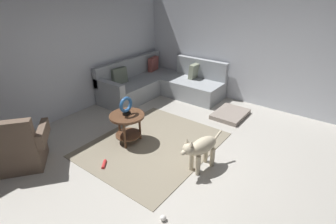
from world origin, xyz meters
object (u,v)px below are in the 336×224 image
Objects in this scene: torus_sculpture at (126,106)px; armchair at (20,149)px; dog_bed_mat at (230,114)px; dog_toy_ball at (163,218)px; sectional_couch at (159,84)px; dog_toy_rope at (104,164)px; side_table at (127,121)px; dog at (201,148)px.

armchair is at bearing 151.04° from torus_sculpture.
dog_toy_ball is at bearing -170.51° from dog_bed_mat.
dog_bed_mat is (-0.01, -1.93, -0.25)m from sectional_couch.
sectional_couch reaches higher than torus_sculpture.
dog_bed_mat is 4.21× the size of dog_toy_rope.
side_table is 8.08× the size of dog_toy_ball.
dog_toy_ball is (-0.98, -1.53, -0.67)m from torus_sculpture.
sectional_couch is 2.96m from dog_toy_rope.
dog_bed_mat reaches higher than dog_toy_ball.
armchair is (-3.48, -0.10, 0.03)m from sectional_couch.
side_table is 0.29m from torus_sculpture.
dog_toy_ball is (-1.08, -0.14, -0.34)m from dog.
armchair is 1.26m from dog_toy_rope.
dog is at bearing -16.76° from armchair.
sectional_couch is 11.83× the size of dog_toy_rope.
sectional_couch is 3.75× the size of side_table.
armchair is 1.25× the size of dog_bed_mat.
torus_sculpture reaches higher than dog.
sectional_couch is at bearing 21.39° from dog_toy_rope.
dog reaches higher than dog_bed_mat.
sectional_couch and armchair have the same top height.
armchair is 3.93m from dog_bed_mat.
dog is 11.26× the size of dog_toy_ball.
torus_sculpture reaches higher than side_table.
dog_toy_ball is (-0.98, -1.53, -0.38)m from side_table.
dog_bed_mat is at bearing -27.09° from torus_sculpture.
sectional_couch is 2.25× the size of armchair.
dog_toy_rope is (-0.72, -0.17, -0.39)m from side_table.
torus_sculpture is 0.41× the size of dog_bed_mat.
armchair reaches higher than dog.
sectional_couch is 2.81× the size of dog_bed_mat.
dog reaches higher than dog_toy_ball.
side_table is 0.72× the size of dog.
dog_toy_ball is 1.39m from dog_toy_rope.
sectional_couch is 3.48m from armchair.
armchair is 13.46× the size of dog_toy_ball.
dog_toy_rope is (0.74, -0.98, -0.30)m from armchair.
dog_bed_mat is 2.86m from dog_toy_rope.
dog_toy_rope is (-2.74, -1.07, -0.27)m from sectional_couch.
sectional_couch is 30.30× the size of dog_toy_ball.
torus_sculpture is at bearing 57.31° from dog_toy_ball.
torus_sculpture is 1.44m from dog.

